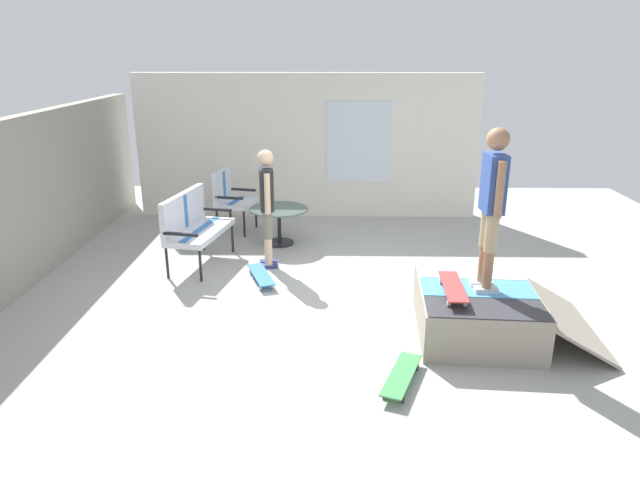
% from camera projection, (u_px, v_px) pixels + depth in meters
% --- Properties ---
extents(ground_plane, '(12.00, 12.00, 0.10)m').
position_uv_depth(ground_plane, '(336.00, 306.00, 6.90)').
color(ground_plane, '#A8A8A3').
extents(house_facade, '(0.23, 6.00, 2.51)m').
position_uv_depth(house_facade, '(308.00, 146.00, 10.09)').
color(house_facade, white).
rests_on(house_facade, ground_plane).
extents(skate_ramp, '(1.59, 1.96, 0.51)m').
position_uv_depth(skate_ramp, '(478.00, 310.00, 6.10)').
color(skate_ramp, gray).
rests_on(skate_ramp, ground_plane).
extents(patio_bench, '(1.33, 0.78, 1.02)m').
position_uv_depth(patio_bench, '(192.00, 222.00, 7.91)').
color(patio_bench, black).
rests_on(patio_bench, ground_plane).
extents(patio_chair_near_house, '(0.73, 0.68, 1.02)m').
position_uv_depth(patio_chair_near_house, '(230.00, 195.00, 9.40)').
color(patio_chair_near_house, black).
rests_on(patio_chair_near_house, ground_plane).
extents(patio_table, '(0.90, 0.90, 0.57)m').
position_uv_depth(patio_table, '(279.00, 219.00, 8.82)').
color(patio_table, black).
rests_on(patio_table, ground_plane).
extents(person_watching, '(0.48, 0.28, 1.63)m').
position_uv_depth(person_watching, '(267.00, 200.00, 7.74)').
color(person_watching, navy).
rests_on(person_watching, ground_plane).
extents(person_skater, '(0.48, 0.25, 1.68)m').
position_uv_depth(person_skater, '(492.00, 198.00, 5.69)').
color(person_skater, silver).
rests_on(person_skater, skate_ramp).
extents(skateboard_by_bench, '(0.82, 0.46, 0.10)m').
position_uv_depth(skateboard_by_bench, '(261.00, 275.00, 7.48)').
color(skateboard_by_bench, '#3372B2').
rests_on(skateboard_by_bench, ground_plane).
extents(skateboard_spare, '(0.82, 0.47, 0.10)m').
position_uv_depth(skateboard_spare, '(402.00, 375.00, 5.19)').
color(skateboard_spare, '#3F8C4C').
rests_on(skateboard_spare, ground_plane).
extents(skateboard_on_ramp, '(0.81, 0.24, 0.10)m').
position_uv_depth(skateboard_on_ramp, '(453.00, 287.00, 5.83)').
color(skateboard_on_ramp, '#B23838').
rests_on(skateboard_on_ramp, skate_ramp).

